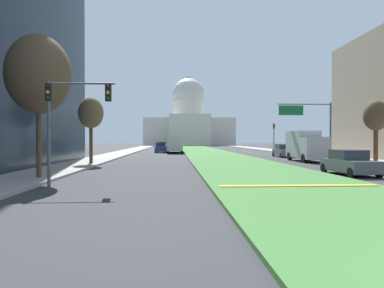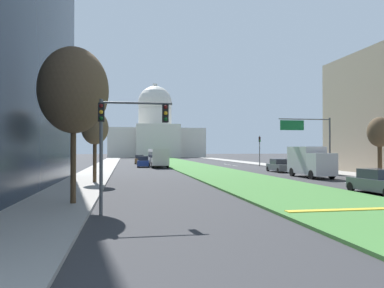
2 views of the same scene
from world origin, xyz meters
The scene contains 19 objects.
ground_plane centered at (0.00, 67.72, 0.00)m, with size 297.95×297.95×0.00m, color #333335.
grass_median centered at (0.00, 60.95, 0.07)m, with size 8.26×121.89×0.14m, color #427A38.
median_curb_nose centered at (0.00, 12.10, 0.16)m, with size 7.43×0.50×0.04m, color gold.
lane_dashes_right centered at (8.26, 43.85, 0.00)m, with size 0.16×52.68×0.01m.
sidewalk_left centered at (-14.38, 54.17, 0.07)m, with size 4.00×121.89×0.15m, color #9E9991.
sidewalk_right centered at (14.38, 54.17, 0.07)m, with size 4.00×121.89×0.15m, color #9E9991.
capitol_building centered at (0.00, 134.66, 8.46)m, with size 33.57×28.54×27.24m.
traffic_light_near_left centered at (-11.04, 13.56, 3.80)m, with size 3.34×0.35×5.20m.
traffic_light_far_right centered at (11.88, 57.40, 3.31)m, with size 0.28×0.35×5.20m.
overhead_guide_sign centered at (9.72, 35.37, 4.68)m, with size 6.24×0.20×6.50m.
street_tree_left_near centered at (-13.48, 16.57, 6.00)m, with size 3.60×3.60×8.27m.
street_tree_left_mid centered at (-13.36, 28.76, 4.68)m, with size 2.27×2.27×6.17m.
street_tree_right_mid centered at (13.70, 29.11, 4.51)m, with size 2.34×2.34×6.08m.
sedan_lead_stopped centered at (5.61, 18.39, 0.77)m, with size 2.10×4.52×1.63m.
sedan_midblock centered at (8.60, 41.51, 0.79)m, with size 2.00×4.51×1.68m.
sedan_distant centered at (-7.95, 57.55, 0.84)m, with size 2.16×4.65×1.79m.
sedan_far_horizon centered at (-8.07, 71.09, 0.83)m, with size 2.04×4.58×1.78m.
box_truck_delivery centered at (8.03, 32.32, 1.68)m, with size 2.40×6.40×3.20m.
city_bus centered at (-5.62, 57.17, 1.77)m, with size 2.62×11.00×2.95m.
Camera 1 is at (-5.79, -3.97, 2.31)m, focal length 33.04 mm.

